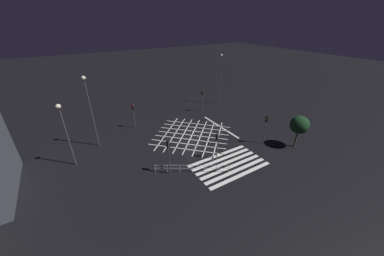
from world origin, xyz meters
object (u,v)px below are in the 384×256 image
at_px(traffic_light_se_main, 266,124).
at_px(street_lamp_east, 89,100).
at_px(street_lamp_west, 220,72).
at_px(street_tree_near, 300,125).
at_px(traffic_light_median_south, 217,141).
at_px(traffic_light_nw_cross, 134,111).
at_px(traffic_light_ne_main, 202,97).
at_px(street_lamp_far, 63,122).
at_px(traffic_light_sw_cross, 168,150).

bearing_deg(traffic_light_se_main, street_lamp_east, -30.19).
bearing_deg(street_lamp_west, traffic_light_se_main, -106.00).
bearing_deg(street_tree_near, traffic_light_median_south, 163.05).
relative_size(traffic_light_median_south, street_lamp_east, 0.37).
distance_m(traffic_light_nw_cross, traffic_light_ne_main, 13.05).
xyz_separation_m(street_lamp_west, street_tree_near, (-1.45, -19.11, -3.09)).
xyz_separation_m(traffic_light_ne_main, street_tree_near, (4.10, -17.26, 0.44)).
bearing_deg(street_tree_near, street_lamp_far, 156.77).
height_order(traffic_light_sw_cross, street_lamp_east, street_lamp_east).
xyz_separation_m(street_lamp_east, street_tree_near, (23.32, -14.55, -3.37)).
bearing_deg(traffic_light_median_south, traffic_light_sw_cross, 85.59).
height_order(street_lamp_far, street_tree_near, street_lamp_far).
bearing_deg(traffic_light_nw_cross, street_lamp_west, 95.96).
bearing_deg(traffic_light_sw_cross, street_tree_near, -102.53).
xyz_separation_m(traffic_light_nw_cross, street_lamp_west, (18.60, 1.94, 3.46)).
bearing_deg(street_lamp_far, traffic_light_ne_main, 14.54).
bearing_deg(traffic_light_nw_cross, street_lamp_far, -58.72).
xyz_separation_m(traffic_light_nw_cross, street_lamp_east, (-6.17, -2.61, 3.75)).
xyz_separation_m(traffic_light_se_main, street_lamp_west, (4.66, 16.25, 3.33)).
relative_size(traffic_light_ne_main, street_tree_near, 0.89).
relative_size(traffic_light_nw_cross, traffic_light_sw_cross, 0.94).
distance_m(traffic_light_se_main, street_tree_near, 4.30).
bearing_deg(street_lamp_west, traffic_light_sw_cross, -141.23).
height_order(street_lamp_east, street_lamp_west, street_lamp_west).
relative_size(traffic_light_nw_cross, traffic_light_se_main, 0.96).
bearing_deg(traffic_light_ne_main, street_lamp_east, 8.01).
bearing_deg(traffic_light_median_south, street_lamp_far, 62.56).
relative_size(traffic_light_sw_cross, street_tree_near, 0.97).
relative_size(street_lamp_east, street_lamp_far, 1.25).
bearing_deg(street_lamp_far, street_tree_near, -23.23).
bearing_deg(traffic_light_ne_main, traffic_light_sw_cross, 44.95).
distance_m(traffic_light_nw_cross, street_lamp_far, 11.41).
xyz_separation_m(traffic_light_nw_cross, street_tree_near, (17.15, -17.17, 0.38)).
bearing_deg(street_lamp_east, traffic_light_se_main, -30.19).
relative_size(traffic_light_nw_cross, street_lamp_east, 0.43).
distance_m(traffic_light_ne_main, street_lamp_west, 6.83).
distance_m(traffic_light_nw_cross, traffic_light_median_south, 15.02).
distance_m(traffic_light_ne_main, traffic_light_median_south, 15.55).
xyz_separation_m(traffic_light_se_main, street_lamp_far, (-23.40, 8.57, 2.65)).
distance_m(traffic_light_ne_main, street_lamp_east, 19.78).
relative_size(street_lamp_east, street_lamp_west, 0.99).
height_order(traffic_light_nw_cross, street_lamp_east, street_lamp_east).
distance_m(traffic_light_median_south, street_lamp_far, 17.70).
bearing_deg(street_lamp_east, traffic_light_nw_cross, 22.96).
xyz_separation_m(traffic_light_sw_cross, traffic_light_median_south, (6.34, -0.49, -0.58)).
relative_size(traffic_light_se_main, street_lamp_far, 0.56).
bearing_deg(traffic_light_nw_cross, street_tree_near, 44.97).
xyz_separation_m(traffic_light_ne_main, traffic_light_median_south, (-7.05, -13.86, -0.34)).
height_order(traffic_light_ne_main, street_lamp_west, street_lamp_west).
bearing_deg(traffic_light_se_main, street_lamp_far, -20.11).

